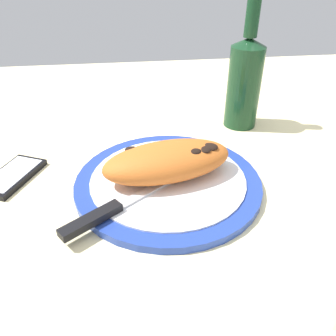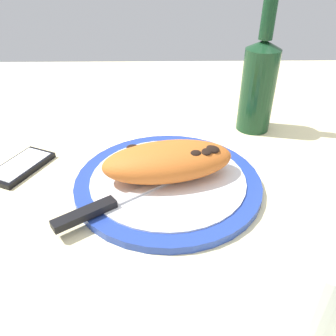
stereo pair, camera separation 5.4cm
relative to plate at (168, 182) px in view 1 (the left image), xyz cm
name	(u,v)px [view 1 (the left image)]	position (x,y,z in cm)	size (l,w,h in cm)	color
ground_plane	(168,192)	(0.00, 0.00, -2.29)	(150.00, 150.00, 3.00)	beige
plate	(168,182)	(0.00, 0.00, 0.00)	(31.93, 31.93, 1.65)	#233D99
calzone	(170,161)	(-0.41, -0.53, 3.91)	(23.59, 13.85, 6.03)	#C16023
fork	(153,155)	(1.85, -7.66, 1.07)	(15.36, 4.23, 0.40)	silver
knife	(112,209)	(9.45, 7.70, 1.35)	(21.11, 16.02, 1.20)	silver
smartphone	(12,176)	(27.35, -5.72, -0.22)	(10.79, 13.60, 1.16)	black
wine_bottle	(244,80)	(-19.55, -21.78, 9.69)	(7.29, 7.29, 27.30)	#14381E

